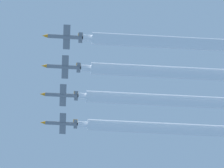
{
  "coord_description": "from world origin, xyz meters",
  "views": [
    {
      "loc": [
        -142.61,
        -7.59,
        1.37
      ],
      "look_at": [
        -0.34,
        -16.33,
        199.36
      ],
      "focal_mm": 119.52,
      "sensor_mm": 36.0,
      "label": 1
    }
  ],
  "objects_px": {
    "jet_center": "(60,95)",
    "jet_inner_right": "(60,123)",
    "jet_inner_left": "(62,67)",
    "jet_far_left": "(64,37)"
  },
  "relations": [
    {
      "from": "jet_inner_right",
      "to": "jet_inner_left",
      "type": "bearing_deg",
      "value": -179.39
    },
    {
      "from": "jet_far_left",
      "to": "jet_center",
      "type": "bearing_deg",
      "value": 1.6
    },
    {
      "from": "jet_inner_left",
      "to": "jet_center",
      "type": "distance_m",
      "value": 11.42
    },
    {
      "from": "jet_inner_left",
      "to": "jet_center",
      "type": "relative_size",
      "value": 1.0
    },
    {
      "from": "jet_far_left",
      "to": "jet_inner_right",
      "type": "xyz_separation_m",
      "value": [
        35.04,
        0.46,
        0.22
      ]
    },
    {
      "from": "jet_center",
      "to": "jet_inner_right",
      "type": "height_order",
      "value": "jet_inner_right"
    },
    {
      "from": "jet_inner_right",
      "to": "jet_far_left",
      "type": "bearing_deg",
      "value": -179.26
    },
    {
      "from": "jet_center",
      "to": "jet_inner_right",
      "type": "relative_size",
      "value": 1.0
    },
    {
      "from": "jet_center",
      "to": "jet_inner_right",
      "type": "bearing_deg",
      "value": -0.85
    },
    {
      "from": "jet_center",
      "to": "jet_far_left",
      "type": "bearing_deg",
      "value": -178.4
    }
  ]
}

